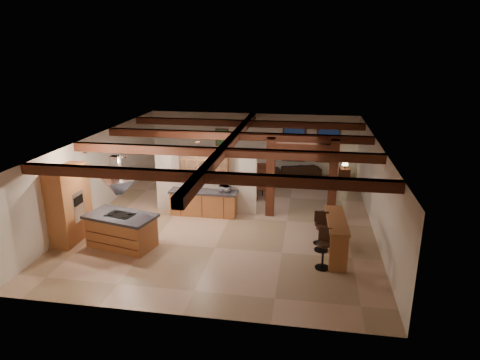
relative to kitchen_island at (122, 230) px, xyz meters
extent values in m
plane|color=tan|center=(2.88, 2.82, -0.53)|extent=(12.00, 12.00, 0.00)
plane|color=beige|center=(2.88, 8.82, 0.92)|extent=(10.00, 0.00, 10.00)
plane|color=beige|center=(2.88, -3.18, 0.92)|extent=(10.00, 0.00, 10.00)
plane|color=beige|center=(-2.12, 2.82, 0.92)|extent=(0.00, 12.00, 12.00)
plane|color=beige|center=(7.88, 2.82, 0.92)|extent=(0.00, 12.00, 12.00)
plane|color=#3B1E12|center=(2.88, 2.82, 2.37)|extent=(12.00, 12.00, 0.00)
cube|color=#411F10|center=(2.88, -1.18, 2.23)|extent=(10.00, 0.25, 0.28)
cube|color=#411F10|center=(2.88, 1.52, 2.23)|extent=(10.00, 0.25, 0.28)
cube|color=#411F10|center=(2.88, 4.12, 2.23)|extent=(10.00, 0.25, 0.28)
cube|color=#411F10|center=(2.88, 6.82, 2.23)|extent=(10.00, 0.25, 0.28)
cube|color=#411F10|center=(2.88, 2.82, 2.23)|extent=(0.28, 12.00, 0.28)
cube|color=#411F10|center=(4.28, 3.32, 0.92)|extent=(0.30, 0.30, 2.90)
cube|color=#411F10|center=(6.48, 3.32, 0.92)|extent=(0.30, 0.30, 2.90)
cube|color=#411F10|center=(5.38, 3.32, 2.07)|extent=(2.50, 0.28, 0.28)
cube|color=beige|center=(1.88, 3.32, 0.57)|extent=(3.80, 0.18, 2.20)
cube|color=#A66335|center=(-1.79, 0.22, 0.67)|extent=(0.64, 1.60, 2.40)
cube|color=silver|center=(-1.49, 0.22, 0.62)|extent=(0.06, 0.62, 0.95)
cube|color=black|center=(-1.45, 0.22, 0.82)|extent=(0.01, 0.50, 0.28)
cube|color=#A66335|center=(1.88, 2.93, -0.10)|extent=(2.40, 0.60, 0.86)
cube|color=black|center=(1.88, 2.93, 0.37)|extent=(2.50, 0.66, 0.08)
cube|color=#A66335|center=(1.88, 3.14, 1.32)|extent=(1.80, 0.34, 0.95)
cube|color=silver|center=(1.88, 2.96, 1.32)|extent=(1.74, 0.02, 0.90)
pyramid|color=silver|center=(0.00, 0.00, 1.19)|extent=(1.10, 1.10, 0.45)
cube|color=silver|center=(0.00, 0.00, 2.00)|extent=(0.26, 0.22, 0.73)
cube|color=#411F10|center=(4.88, 8.76, 0.97)|extent=(1.10, 0.05, 1.70)
cube|color=black|center=(4.88, 8.73, 0.97)|extent=(0.95, 0.02, 1.55)
cube|color=#411F10|center=(6.48, 8.76, 0.97)|extent=(1.10, 0.05, 1.70)
cube|color=black|center=(6.48, 8.73, 0.97)|extent=(0.95, 0.02, 1.55)
cube|color=#411F10|center=(1.38, 8.76, 1.17)|extent=(0.65, 0.04, 0.85)
cube|color=#26592D|center=(1.38, 8.73, 1.17)|extent=(0.55, 0.01, 0.75)
cylinder|color=silver|center=(0.28, 0.02, 2.34)|extent=(0.16, 0.16, 0.03)
cylinder|color=silver|center=(1.88, 2.32, 2.34)|extent=(0.16, 0.16, 0.03)
cylinder|color=silver|center=(-1.12, 0.32, 2.34)|extent=(0.16, 0.16, 0.03)
cube|color=#A66335|center=(0.00, 0.00, -0.05)|extent=(2.18, 1.45, 0.95)
cube|color=black|center=(0.00, 0.00, 0.47)|extent=(2.34, 1.61, 0.09)
cube|color=black|center=(0.00, 0.00, 0.52)|extent=(0.94, 0.74, 0.02)
imported|color=#391A0E|center=(3.01, 5.58, -0.24)|extent=(1.75, 1.15, 0.57)
imported|color=black|center=(5.10, 8.26, -0.21)|extent=(2.33, 1.46, 0.64)
imported|color=#BAB9BE|center=(2.67, 2.93, 0.52)|extent=(0.47, 0.40, 0.22)
cube|color=#A66335|center=(6.50, 0.46, 0.60)|extent=(0.65, 2.23, 0.07)
cube|color=#A66335|center=(6.54, -0.54, 0.02)|extent=(0.50, 0.13, 1.11)
cube|color=#A66335|center=(6.45, 1.45, 0.02)|extent=(0.50, 0.13, 1.11)
cube|color=#411F10|center=(7.28, 8.14, -0.25)|extent=(0.52, 0.52, 0.57)
cylinder|color=black|center=(7.28, 8.14, 0.12)|extent=(0.06, 0.06, 0.16)
cone|color=#FFE199|center=(7.28, 8.14, 0.28)|extent=(0.29, 0.29, 0.18)
cylinder|color=black|center=(6.13, -0.41, 0.21)|extent=(0.37, 0.37, 0.07)
cube|color=black|center=(6.17, -0.24, 0.44)|extent=(0.35, 0.13, 0.41)
cylinder|color=black|center=(6.13, -0.41, -0.16)|extent=(0.06, 0.06, 0.72)
cylinder|color=black|center=(6.13, -0.41, -0.51)|extent=(0.41, 0.41, 0.03)
cylinder|color=black|center=(6.11, 0.69, 0.22)|extent=(0.38, 0.38, 0.07)
cube|color=black|center=(6.11, 0.87, 0.47)|extent=(0.36, 0.05, 0.42)
cylinder|color=black|center=(6.11, 0.69, -0.15)|extent=(0.06, 0.06, 0.74)
cylinder|color=black|center=(6.11, 0.69, -0.51)|extent=(0.42, 0.42, 0.03)
cylinder|color=black|center=(6.05, 1.17, 0.13)|extent=(0.33, 0.33, 0.06)
cube|color=black|center=(6.02, 1.32, 0.34)|extent=(0.31, 0.10, 0.36)
cylinder|color=black|center=(6.05, 1.17, -0.20)|extent=(0.05, 0.05, 0.64)
cylinder|color=black|center=(6.05, 1.17, -0.51)|extent=(0.36, 0.36, 0.03)
cube|color=#411F10|center=(2.39, 4.81, -0.08)|extent=(0.46, 0.46, 0.06)
cube|color=#411F10|center=(2.37, 5.01, 0.29)|extent=(0.42, 0.10, 0.75)
cylinder|color=#411F10|center=(2.24, 4.62, -0.32)|extent=(0.05, 0.05, 0.42)
cylinder|color=#411F10|center=(2.58, 4.66, -0.32)|extent=(0.05, 0.05, 0.42)
cylinder|color=#411F10|center=(2.20, 4.96, -0.32)|extent=(0.05, 0.05, 0.42)
cylinder|color=#411F10|center=(2.54, 4.99, -0.32)|extent=(0.05, 0.05, 0.42)
cube|color=#411F10|center=(2.24, 6.19, -0.08)|extent=(0.46, 0.46, 0.06)
cube|color=#411F10|center=(2.26, 5.99, 0.29)|extent=(0.42, 0.10, 0.75)
cylinder|color=#411F10|center=(2.39, 6.38, -0.32)|extent=(0.05, 0.05, 0.42)
cylinder|color=#411F10|center=(2.05, 6.34, -0.32)|extent=(0.05, 0.05, 0.42)
cylinder|color=#411F10|center=(2.42, 6.04, -0.32)|extent=(0.05, 0.05, 0.42)
cylinder|color=#411F10|center=(2.09, 6.01, -0.32)|extent=(0.05, 0.05, 0.42)
cube|color=#411F10|center=(3.08, 4.88, -0.08)|extent=(0.46, 0.46, 0.06)
cube|color=#411F10|center=(3.06, 5.09, 0.29)|extent=(0.42, 0.10, 0.75)
cylinder|color=#411F10|center=(2.93, 4.70, -0.32)|extent=(0.05, 0.05, 0.42)
cylinder|color=#411F10|center=(3.27, 4.73, -0.32)|extent=(0.05, 0.05, 0.42)
cylinder|color=#411F10|center=(2.90, 5.03, -0.32)|extent=(0.05, 0.05, 0.42)
cylinder|color=#411F10|center=(3.23, 5.07, -0.32)|extent=(0.05, 0.05, 0.42)
cube|color=#411F10|center=(2.93, 6.27, -0.08)|extent=(0.46, 0.46, 0.06)
cube|color=#411F10|center=(2.95, 6.06, 0.29)|extent=(0.42, 0.10, 0.75)
cylinder|color=#411F10|center=(3.08, 6.46, -0.32)|extent=(0.05, 0.05, 0.42)
cylinder|color=#411F10|center=(2.74, 6.42, -0.32)|extent=(0.05, 0.05, 0.42)
cylinder|color=#411F10|center=(3.12, 6.12, -0.32)|extent=(0.05, 0.05, 0.42)
cylinder|color=#411F10|center=(2.78, 6.08, -0.32)|extent=(0.05, 0.05, 0.42)
cube|color=#411F10|center=(3.78, 4.96, -0.08)|extent=(0.46, 0.46, 0.06)
cube|color=#411F10|center=(3.76, 5.17, 0.29)|extent=(0.42, 0.10, 0.75)
cylinder|color=#411F10|center=(3.63, 4.77, -0.32)|extent=(0.05, 0.05, 0.42)
cylinder|color=#411F10|center=(3.97, 4.81, -0.32)|extent=(0.05, 0.05, 0.42)
cylinder|color=#411F10|center=(3.59, 5.11, -0.32)|extent=(0.05, 0.05, 0.42)
cylinder|color=#411F10|center=(3.93, 5.15, -0.32)|extent=(0.05, 0.05, 0.42)
cube|color=#411F10|center=(3.62, 6.35, -0.08)|extent=(0.46, 0.46, 0.06)
cube|color=#411F10|center=(3.65, 6.14, 0.29)|extent=(0.42, 0.10, 0.75)
cylinder|color=#411F10|center=(3.77, 6.53, -0.32)|extent=(0.05, 0.05, 0.42)
cylinder|color=#411F10|center=(3.44, 6.50, -0.32)|extent=(0.05, 0.05, 0.42)
cylinder|color=#411F10|center=(3.81, 6.20, -0.32)|extent=(0.05, 0.05, 0.42)
cylinder|color=#411F10|center=(3.47, 6.16, -0.32)|extent=(0.05, 0.05, 0.42)
camera|label=1|loc=(5.59, -11.37, 5.45)|focal=32.00mm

